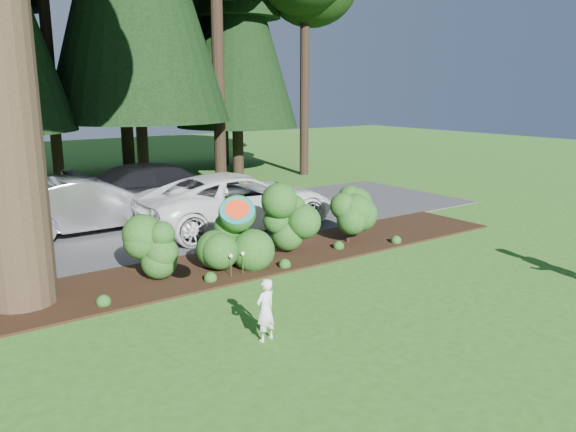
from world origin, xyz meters
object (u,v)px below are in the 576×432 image
object	(u,v)px
car_white_suv	(239,201)
child	(266,310)
frisbee	(237,210)
car_silver_wagon	(88,204)
car_dark_suv	(163,189)

from	to	relation	value
car_white_suv	child	xyz separation A→B (m)	(-3.54, -6.81, -0.32)
car_white_suv	frisbee	distance (m)	8.24
car_silver_wagon	car_white_suv	distance (m)	4.32
child	frisbee	size ratio (longest dim) A/B	1.76
child	frisbee	distance (m)	1.88
car_dark_suv	frisbee	world-z (taller)	frisbee
car_silver_wagon	car_white_suv	size ratio (longest dim) A/B	0.82
car_white_suv	car_dark_suv	world-z (taller)	car_dark_suv
car_silver_wagon	car_dark_suv	world-z (taller)	car_dark_suv
car_silver_wagon	child	world-z (taller)	car_silver_wagon
car_white_suv	car_dark_suv	distance (m)	3.24
car_silver_wagon	car_white_suv	bearing A→B (deg)	-120.30
car_white_suv	child	size ratio (longest dim) A/B	5.53
car_silver_wagon	car_dark_suv	xyz separation A→B (m)	(2.71, 0.94, 0.05)
car_white_suv	child	bearing A→B (deg)	154.84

